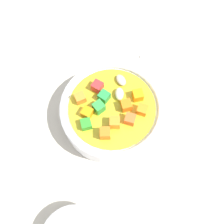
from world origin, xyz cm
name	(u,v)px	position (x,y,z in cm)	size (l,w,h in cm)	color
ground_plane	(112,119)	(0.00, 0.00, -1.00)	(140.00, 140.00, 2.00)	#BAB2A0
soup_bowl_main	(112,111)	(0.01, 0.01, 3.17)	(18.90, 18.90, 7.29)	white
spoon	(141,56)	(-5.79, -14.15, 0.38)	(21.93, 5.75, 0.79)	silver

